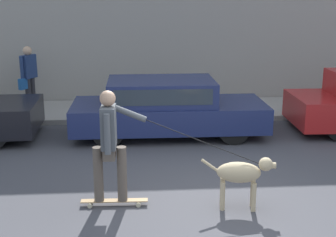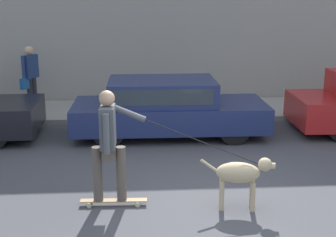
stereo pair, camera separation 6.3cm
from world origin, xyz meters
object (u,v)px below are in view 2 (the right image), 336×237
Objects in this scene: dog at (241,174)px; parked_car_1 at (167,108)px; skateboarder at (109,141)px; pedestrian_with_bag at (30,74)px.

parked_car_1 is at bearing 111.73° from dog.
dog is at bearing -77.43° from parked_car_1.
parked_car_1 is 1.58× the size of skateboarder.
skateboarder is at bearing -106.57° from parked_car_1.
pedestrian_with_bag is at bearing 114.02° from skateboarder.
dog is 1.94m from skateboarder.
parked_car_1 is 2.58× the size of pedestrian_with_bag.
dog is 0.40× the size of skateboarder.
parked_car_1 reaches higher than dog.
pedestrian_with_bag is (-4.20, 5.97, 0.49)m from dog.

